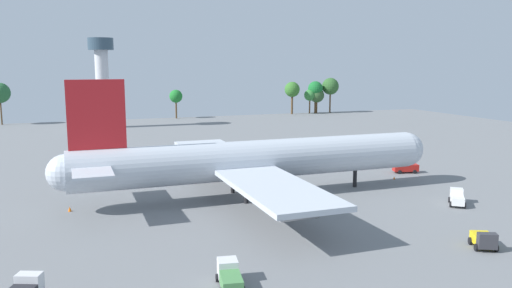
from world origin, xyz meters
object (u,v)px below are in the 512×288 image
(cargo_airplane, at_px, (255,160))
(pushback_tractor, at_px, (230,276))
(maintenance_van, at_px, (405,168))
(catering_truck, at_px, (484,240))
(fuel_truck, at_px, (457,198))
(safety_cone_nose, at_px, (394,178))
(safety_cone_tail, at_px, (70,209))
(control_tower, at_px, (102,73))

(cargo_airplane, xyz_separation_m, pushback_tractor, (-14.35, -31.88, -5.01))
(pushback_tractor, relative_size, maintenance_van, 1.07)
(cargo_airplane, height_order, catering_truck, cargo_airplane)
(cargo_airplane, bearing_deg, fuel_truck, -29.45)
(safety_cone_nose, distance_m, safety_cone_tail, 58.73)
(maintenance_van, xyz_separation_m, safety_cone_tail, (-64.30, -5.43, -0.69))
(pushback_tractor, xyz_separation_m, safety_cone_nose, (43.96, 34.55, -0.85))
(safety_cone_nose, relative_size, control_tower, 0.02)
(control_tower, bearing_deg, safety_cone_tail, -96.60)
(maintenance_van, distance_m, control_tower, 112.88)
(cargo_airplane, relative_size, pushback_tractor, 11.54)
(safety_cone_nose, bearing_deg, catering_truck, -109.17)
(fuel_truck, height_order, maintenance_van, fuel_truck)
(safety_cone_tail, bearing_deg, safety_cone_nose, 1.24)
(safety_cone_tail, bearing_deg, pushback_tractor, -66.09)
(catering_truck, distance_m, control_tower, 143.02)
(safety_cone_tail, xyz_separation_m, control_tower, (12.02, 103.89, 18.38))
(catering_truck, relative_size, safety_cone_nose, 7.51)
(cargo_airplane, distance_m, maintenance_van, 36.21)
(safety_cone_nose, bearing_deg, safety_cone_tail, -178.76)
(catering_truck, distance_m, pushback_tractor, 31.77)
(cargo_airplane, relative_size, catering_truck, 15.51)
(control_tower, bearing_deg, maintenance_van, -62.03)
(fuel_truck, xyz_separation_m, control_tower, (-45.20, 121.17, 17.61))
(pushback_tractor, bearing_deg, control_tower, 91.14)
(maintenance_van, bearing_deg, cargo_airplane, -169.00)
(fuel_truck, distance_m, safety_cone_nose, 18.62)
(fuel_truck, xyz_separation_m, pushback_tractor, (-42.46, -16.01, -0.01))
(safety_cone_nose, distance_m, control_tower, 114.25)
(cargo_airplane, bearing_deg, control_tower, 99.22)
(safety_cone_nose, bearing_deg, cargo_airplane, -174.83)
(fuel_truck, height_order, control_tower, control_tower)
(pushback_tractor, height_order, safety_cone_tail, pushback_tractor)
(catering_truck, xyz_separation_m, fuel_truck, (10.69, 16.50, 0.04))
(pushback_tractor, distance_m, maintenance_van, 62.88)
(safety_cone_tail, bearing_deg, control_tower, 83.40)
(maintenance_van, bearing_deg, catering_truck, -114.38)
(fuel_truck, relative_size, control_tower, 0.16)
(fuel_truck, distance_m, pushback_tractor, 45.38)
(safety_cone_nose, xyz_separation_m, safety_cone_tail, (-58.71, -1.27, 0.09))
(catering_truck, bearing_deg, cargo_airplane, 118.28)
(maintenance_van, relative_size, safety_cone_nose, 9.44)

